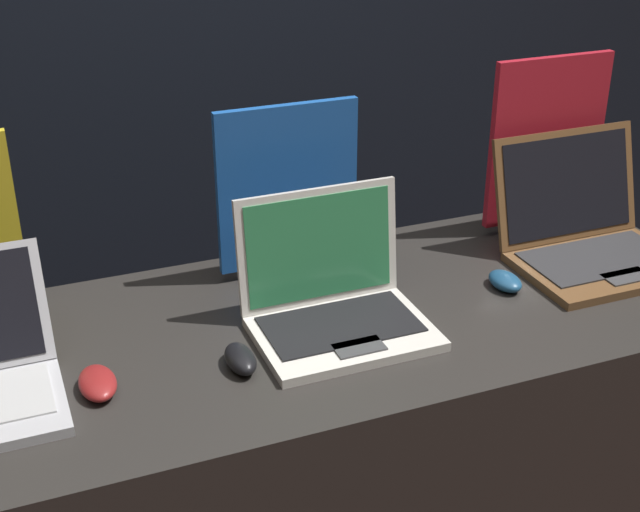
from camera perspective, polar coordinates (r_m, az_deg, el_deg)
The scene contains 9 objects.
wall_back at distance 2.91m, azimuth -9.72°, elevation 15.60°, with size 8.00×0.05×2.80m.
display_counter at distance 2.18m, azimuth -0.01°, elevation -15.03°, with size 1.88×0.72×0.96m.
mouse_front at distance 1.72m, azimuth -14.05°, elevation -7.89°, with size 0.07×0.12×0.03m.
laptop_middle at distance 1.85m, azimuth 0.88°, elevation -2.74°, with size 0.36×0.29×0.27m.
mouse_middle at distance 1.74m, azimuth -5.12°, elevation -6.57°, with size 0.06×0.11×0.04m.
promo_stand_middle at distance 2.02m, azimuth -2.07°, elevation 3.93°, with size 0.33×0.07×0.40m.
laptop_back at distance 2.22m, azimuth 16.81°, elevation 1.38°, with size 0.39×0.36×0.28m.
mouse_back at distance 2.06m, azimuth 11.76°, elevation -1.58°, with size 0.06×0.10×0.03m.
promo_stand_back at distance 2.32m, azimuth 14.26°, elevation 6.69°, with size 0.32×0.07×0.45m.
Camera 1 is at (-0.61, -1.16, 1.93)m, focal length 50.00 mm.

